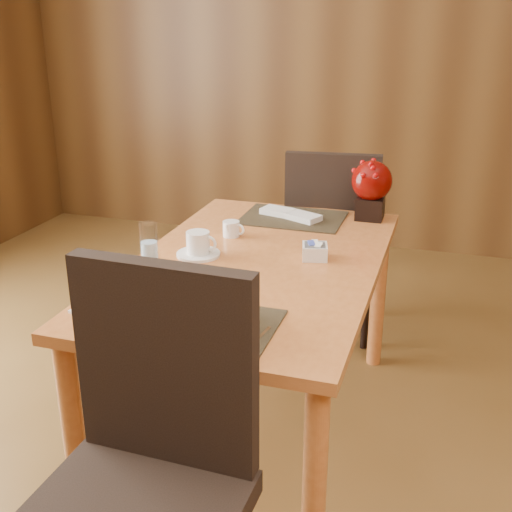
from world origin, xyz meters
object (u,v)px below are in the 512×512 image
(soup_setting, at_px, (198,312))
(dining_table, at_px, (256,285))
(water_glass, at_px, (149,243))
(creamer_jug, at_px, (231,229))
(berry_decor, at_px, (372,186))
(far_chair, at_px, (332,235))
(coffee_cup, at_px, (198,245))
(bread_plate, at_px, (100,309))
(sugar_caddy, at_px, (315,252))
(near_chair, at_px, (144,463))

(soup_setting, bearing_deg, dining_table, 98.64)
(water_glass, bearing_deg, dining_table, 20.58)
(creamer_jug, distance_m, berry_decor, 0.67)
(creamer_jug, height_order, berry_decor, berry_decor)
(far_chair, bearing_deg, coffee_cup, 62.46)
(berry_decor, bearing_deg, dining_table, -116.78)
(coffee_cup, bearing_deg, soup_setting, -67.68)
(dining_table, relative_size, far_chair, 1.49)
(soup_setting, relative_size, bread_plate, 2.28)
(coffee_cup, bearing_deg, creamer_jug, 79.85)
(coffee_cup, xyz_separation_m, sugar_caddy, (0.43, 0.10, -0.01))
(berry_decor, bearing_deg, water_glass, -131.46)
(water_glass, height_order, sugar_caddy, water_glass)
(creamer_jug, height_order, bread_plate, creamer_jug)
(creamer_jug, relative_size, sugar_caddy, 0.96)
(bread_plate, distance_m, near_chair, 0.61)
(water_glass, xyz_separation_m, near_chair, (0.40, -0.87, -0.22))
(creamer_jug, xyz_separation_m, berry_decor, (0.51, 0.41, 0.12))
(soup_setting, relative_size, near_chair, 0.29)
(creamer_jug, bearing_deg, berry_decor, 49.54)
(far_chair, bearing_deg, water_glass, 58.13)
(soup_setting, relative_size, far_chair, 0.31)
(far_chair, bearing_deg, berry_decor, 123.74)
(sugar_caddy, bearing_deg, creamer_jug, 159.10)
(sugar_caddy, xyz_separation_m, near_chair, (-0.17, -1.10, -0.17))
(soup_setting, height_order, berry_decor, berry_decor)
(coffee_cup, height_order, far_chair, far_chair)
(soup_setting, height_order, water_glass, water_glass)
(coffee_cup, relative_size, creamer_jug, 1.88)
(sugar_caddy, relative_size, berry_decor, 0.35)
(soup_setting, bearing_deg, coffee_cup, 120.85)
(bread_plate, bearing_deg, far_chair, 72.47)
(dining_table, height_order, near_chair, near_chair)
(water_glass, height_order, bread_plate, water_glass)
(dining_table, distance_m, berry_decor, 0.77)
(sugar_caddy, bearing_deg, coffee_cup, -166.71)
(dining_table, xyz_separation_m, bread_plate, (-0.34, -0.55, 0.10))
(sugar_caddy, xyz_separation_m, bread_plate, (-0.54, -0.64, -0.02))
(soup_setting, height_order, sugar_caddy, soup_setting)
(far_chair, bearing_deg, soup_setting, 78.71)
(coffee_cup, distance_m, berry_decor, 0.87)
(bread_plate, relative_size, near_chair, 0.13)
(water_glass, bearing_deg, near_chair, -65.03)
(near_chair, bearing_deg, sugar_caddy, 82.90)
(soup_setting, bearing_deg, water_glass, 139.12)
(coffee_cup, relative_size, sugar_caddy, 1.81)
(far_chair, bearing_deg, sugar_caddy, 89.25)
(berry_decor, xyz_separation_m, far_chair, (-0.21, 0.25, -0.33))
(soup_setting, bearing_deg, far_chair, 94.04)
(water_glass, relative_size, berry_decor, 0.59)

